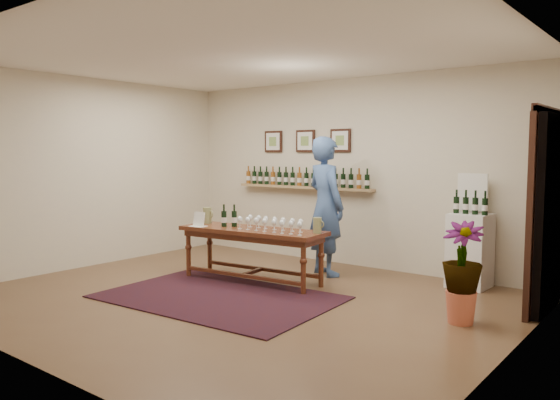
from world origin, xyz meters
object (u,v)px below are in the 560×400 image
Objects in this scene: display_pedestal at (470,250)px; person at (326,206)px; tasting_table at (252,237)px; potted_plant at (462,272)px.

person is (-1.82, -0.53, 0.49)m from display_pedestal.
person is at bearing -163.81° from display_pedestal.
potted_plant is (2.79, -0.05, -0.09)m from tasting_table.
tasting_table is 2.19× the size of display_pedestal.
person reaches higher than tasting_table.
tasting_table is 1.14m from person.
tasting_table is at bearing -147.84° from display_pedestal.
tasting_table is 2.78m from display_pedestal.
tasting_table is at bearing 179.00° from potted_plant.
potted_plant is 0.46× the size of person.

